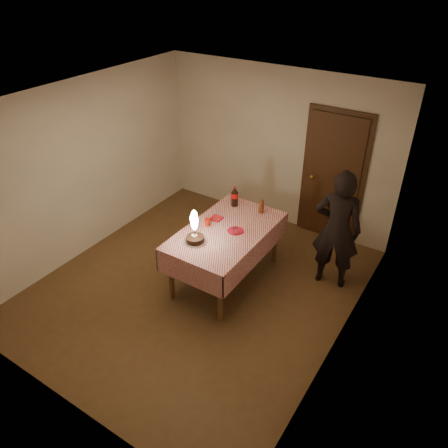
{
  "coord_description": "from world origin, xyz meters",
  "views": [
    {
      "loc": [
        2.88,
        -3.79,
        4.03
      ],
      "look_at": [
        0.23,
        0.32,
        0.95
      ],
      "focal_mm": 35.0,
      "sensor_mm": 36.0,
      "label": 1
    }
  ],
  "objects_px": {
    "dining_table": "(226,237)",
    "amber_bottle_right": "(261,205)",
    "birthday_cake": "(195,233)",
    "clear_cup": "(236,231)",
    "photographer": "(337,230)",
    "cola_bottle": "(235,196)",
    "red_plate": "(236,231)",
    "red_cup": "(207,222)"
  },
  "relations": [
    {
      "from": "dining_table",
      "to": "red_cup",
      "type": "height_order",
      "value": "red_cup"
    },
    {
      "from": "photographer",
      "to": "red_plate",
      "type": "bearing_deg",
      "value": -148.13
    },
    {
      "from": "photographer",
      "to": "dining_table",
      "type": "bearing_deg",
      "value": -149.34
    },
    {
      "from": "clear_cup",
      "to": "photographer",
      "type": "xyz_separation_m",
      "value": [
        1.11,
        0.77,
        -0.01
      ]
    },
    {
      "from": "birthday_cake",
      "to": "clear_cup",
      "type": "xyz_separation_m",
      "value": [
        0.35,
        0.43,
        -0.09
      ]
    },
    {
      "from": "clear_cup",
      "to": "amber_bottle_right",
      "type": "height_order",
      "value": "amber_bottle_right"
    },
    {
      "from": "photographer",
      "to": "birthday_cake",
      "type": "bearing_deg",
      "value": -140.37
    },
    {
      "from": "birthday_cake",
      "to": "cola_bottle",
      "type": "height_order",
      "value": "birthday_cake"
    },
    {
      "from": "clear_cup",
      "to": "amber_bottle_right",
      "type": "bearing_deg",
      "value": 88.65
    },
    {
      "from": "red_plate",
      "to": "amber_bottle_right",
      "type": "relative_size",
      "value": 0.86
    },
    {
      "from": "red_cup",
      "to": "clear_cup",
      "type": "relative_size",
      "value": 1.11
    },
    {
      "from": "dining_table",
      "to": "birthday_cake",
      "type": "bearing_deg",
      "value": -112.15
    },
    {
      "from": "birthday_cake",
      "to": "red_cup",
      "type": "xyz_separation_m",
      "value": [
        -0.09,
        0.41,
        -0.09
      ]
    },
    {
      "from": "birthday_cake",
      "to": "clear_cup",
      "type": "height_order",
      "value": "birthday_cake"
    },
    {
      "from": "dining_table",
      "to": "birthday_cake",
      "type": "height_order",
      "value": "birthday_cake"
    },
    {
      "from": "dining_table",
      "to": "red_cup",
      "type": "relative_size",
      "value": 17.2
    },
    {
      "from": "red_plate",
      "to": "cola_bottle",
      "type": "distance_m",
      "value": 0.71
    },
    {
      "from": "cola_bottle",
      "to": "red_plate",
      "type": "bearing_deg",
      "value": -57.08
    },
    {
      "from": "red_plate",
      "to": "amber_bottle_right",
      "type": "bearing_deg",
      "value": 85.06
    },
    {
      "from": "red_cup",
      "to": "amber_bottle_right",
      "type": "bearing_deg",
      "value": 56.61
    },
    {
      "from": "red_cup",
      "to": "amber_bottle_right",
      "type": "relative_size",
      "value": 0.39
    },
    {
      "from": "clear_cup",
      "to": "cola_bottle",
      "type": "bearing_deg",
      "value": 122.78
    },
    {
      "from": "dining_table",
      "to": "red_cup",
      "type": "bearing_deg",
      "value": -172.03
    },
    {
      "from": "red_plate",
      "to": "clear_cup",
      "type": "bearing_deg",
      "value": -58.55
    },
    {
      "from": "dining_table",
      "to": "clear_cup",
      "type": "relative_size",
      "value": 19.11
    },
    {
      "from": "amber_bottle_right",
      "to": "photographer",
      "type": "bearing_deg",
      "value": 5.27
    },
    {
      "from": "birthday_cake",
      "to": "photographer",
      "type": "relative_size",
      "value": 0.27
    },
    {
      "from": "cola_bottle",
      "to": "amber_bottle_right",
      "type": "height_order",
      "value": "cola_bottle"
    },
    {
      "from": "dining_table",
      "to": "photographer",
      "type": "bearing_deg",
      "value": 30.66
    },
    {
      "from": "birthday_cake",
      "to": "red_cup",
      "type": "bearing_deg",
      "value": 102.67
    },
    {
      "from": "red_cup",
      "to": "photographer",
      "type": "distance_m",
      "value": 1.74
    },
    {
      "from": "birthday_cake",
      "to": "cola_bottle",
      "type": "xyz_separation_m",
      "value": [
        -0.06,
        1.07,
        0.01
      ]
    },
    {
      "from": "red_cup",
      "to": "amber_bottle_right",
      "type": "distance_m",
      "value": 0.83
    },
    {
      "from": "clear_cup",
      "to": "red_cup",
      "type": "bearing_deg",
      "value": -177.4
    },
    {
      "from": "red_plate",
      "to": "photographer",
      "type": "distance_m",
      "value": 1.35
    },
    {
      "from": "cola_bottle",
      "to": "dining_table",
      "type": "bearing_deg",
      "value": -68.2
    },
    {
      "from": "birthday_cake",
      "to": "photographer",
      "type": "bearing_deg",
      "value": 39.63
    },
    {
      "from": "dining_table",
      "to": "amber_bottle_right",
      "type": "height_order",
      "value": "amber_bottle_right"
    },
    {
      "from": "dining_table",
      "to": "red_plate",
      "type": "bearing_deg",
      "value": 18.24
    },
    {
      "from": "amber_bottle_right",
      "to": "photographer",
      "type": "xyz_separation_m",
      "value": [
        1.09,
        0.1,
        -0.08
      ]
    },
    {
      "from": "red_cup",
      "to": "photographer",
      "type": "relative_size",
      "value": 0.06
    },
    {
      "from": "dining_table",
      "to": "red_plate",
      "type": "relative_size",
      "value": 7.82
    }
  ]
}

